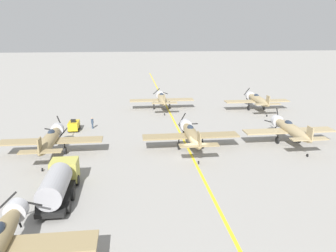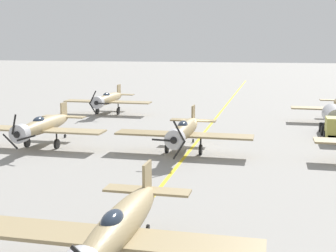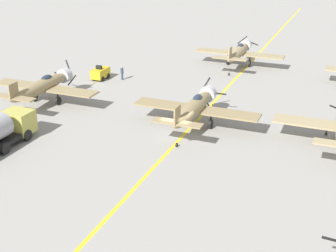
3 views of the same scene
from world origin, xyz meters
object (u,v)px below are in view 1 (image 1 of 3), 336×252
at_px(airplane_far_right, 258,100).
at_px(airplane_far_center, 162,99).
at_px(tow_tractor, 74,125).
at_px(airplane_mid_center, 191,134).
at_px(fuel_tanker, 59,183).
at_px(airplane_mid_left, 50,140).
at_px(airplane_mid_right, 291,129).
at_px(ground_crew_walking, 92,123).

relative_size(airplane_far_right, airplane_far_center, 1.00).
distance_m(airplane_far_center, tow_tractor, 18.79).
distance_m(airplane_mid_center, fuel_tanker, 17.52).
distance_m(airplane_mid_left, airplane_far_center, 26.97).
distance_m(airplane_far_right, airplane_mid_center, 24.94).
bearing_deg(airplane_mid_right, airplane_far_center, 125.56).
bearing_deg(airplane_mid_left, fuel_tanker, -86.22).
bearing_deg(airplane_far_right, airplane_far_center, 166.52).
height_order(airplane_mid_left, airplane_mid_center, airplane_mid_left).
bearing_deg(fuel_tanker, airplane_mid_center, 37.81).
relative_size(airplane_mid_left, ground_crew_walking, 7.06).
bearing_deg(fuel_tanker, airplane_mid_right, 22.78).
bearing_deg(tow_tractor, airplane_mid_right, -18.05).
bearing_deg(ground_crew_walking, airplane_far_right, 15.84).
bearing_deg(airplane_mid_right, fuel_tanker, -155.90).
relative_size(fuel_tanker, ground_crew_walking, 4.71).
distance_m(airplane_far_center, fuel_tanker, 35.14).
relative_size(airplane_mid_center, airplane_mid_right, 1.00).
relative_size(airplane_far_right, fuel_tanker, 1.50).
bearing_deg(tow_tractor, airplane_mid_center, -32.52).
xyz_separation_m(airplane_far_center, tow_tractor, (-14.34, -12.08, -1.22)).
bearing_deg(airplane_mid_left, airplane_mid_right, -10.66).
xyz_separation_m(airplane_mid_right, fuel_tanker, (-27.04, -11.36, -0.50)).
height_order(airplane_mid_left, fuel_tanker, airplane_mid_left).
height_order(airplane_far_right, fuel_tanker, airplane_far_right).
xyz_separation_m(airplane_far_right, airplane_mid_center, (-16.02, -19.12, 0.00)).
xyz_separation_m(airplane_mid_center, fuel_tanker, (-13.84, -10.74, -0.50)).
distance_m(airplane_far_right, airplane_far_center, 17.73).
distance_m(airplane_mid_right, tow_tractor, 30.51).
distance_m(fuel_tanker, tow_tractor, 20.90).
height_order(airplane_mid_right, tow_tractor, airplane_mid_right).
distance_m(airplane_far_right, fuel_tanker, 42.23).
bearing_deg(ground_crew_walking, airplane_mid_center, -39.44).
distance_m(airplane_mid_left, airplane_far_right, 38.02).
bearing_deg(airplane_mid_left, airplane_far_right, 18.34).
relative_size(airplane_mid_left, airplane_far_center, 1.00).
bearing_deg(airplane_far_right, tow_tractor, -167.77).
relative_size(airplane_mid_right, fuel_tanker, 1.50).
height_order(airplane_far_center, fuel_tanker, airplane_far_center).
bearing_deg(airplane_mid_center, airplane_mid_left, 173.02).
bearing_deg(tow_tractor, airplane_far_right, 15.89).
distance_m(airplane_mid_center, airplane_far_center, 22.19).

